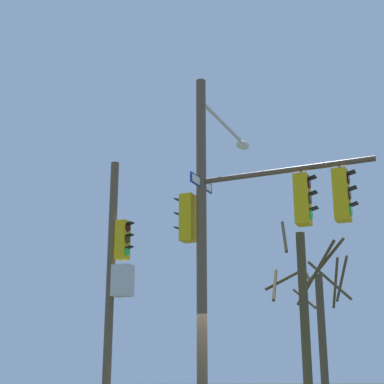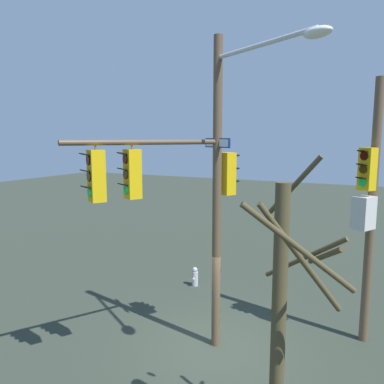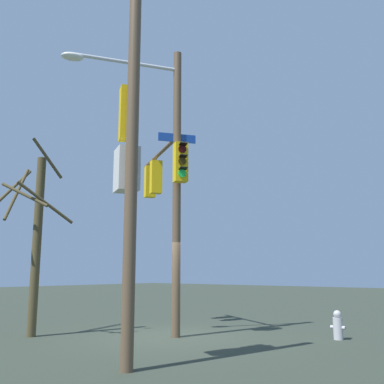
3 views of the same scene
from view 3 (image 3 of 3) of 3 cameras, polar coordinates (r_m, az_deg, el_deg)
ground_plane at (r=12.38m, az=-2.67°, el=-18.16°), size 80.00×80.00×0.00m
main_signal_pole_assembly at (r=13.24m, az=-3.75°, el=2.84°), size 3.98×4.99×8.10m
secondary_pole_assembly at (r=8.58m, az=-8.04°, el=4.10°), size 0.78×0.62×7.15m
fire_hydrant at (r=12.40m, az=18.29°, el=-16.05°), size 0.38×0.24×0.73m
bare_tree_behind_pole at (r=13.02m, az=-19.58°, el=-5.14°), size 2.15×1.65×5.35m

